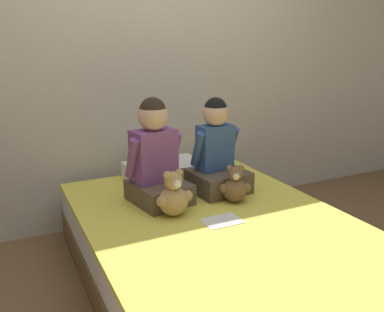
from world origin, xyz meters
name	(u,v)px	position (x,y,z in m)	size (l,w,h in m)	color
ground_plane	(220,285)	(0.00, 0.00, 0.00)	(14.00, 14.00, 0.00)	brown
wall_behind_bed	(145,55)	(0.00, 1.14, 1.25)	(8.00, 0.06, 2.50)	beige
bed	(220,254)	(0.00, 0.00, 0.20)	(1.42, 2.03, 0.40)	brown
child_on_left	(155,158)	(-0.20, 0.45, 0.67)	(0.37, 0.40, 0.64)	brown
child_on_right	(217,155)	(0.22, 0.44, 0.64)	(0.37, 0.34, 0.61)	brown
teddy_bear_held_by_left_child	(174,196)	(-0.20, 0.19, 0.51)	(0.22, 0.17, 0.27)	tan
teddy_bear_held_by_right_child	(235,186)	(0.22, 0.21, 0.50)	(0.19, 0.15, 0.24)	brown
pillow_at_headboard	(164,170)	(0.00, 0.82, 0.46)	(0.54, 0.34, 0.11)	white
sign_card	(222,221)	(0.01, 0.00, 0.40)	(0.21, 0.15, 0.00)	white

